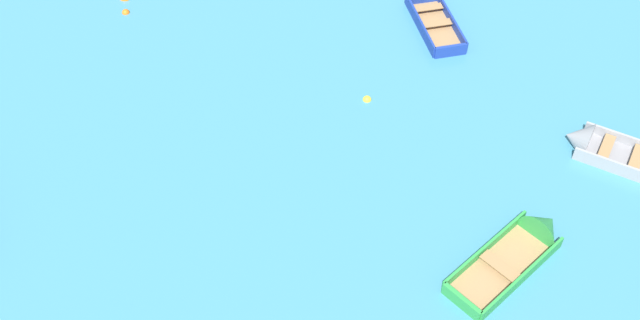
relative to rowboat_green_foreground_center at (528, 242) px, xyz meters
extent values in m
cube|color=#99754C|center=(-0.82, -0.69, -0.14)|extent=(3.35, 3.09, 0.10)
cube|color=#288C3D|center=(-1.23, -0.21, 0.02)|extent=(2.75, 2.34, 0.41)
cube|color=#288C3D|center=(-0.42, -1.18, 0.02)|extent=(2.75, 2.34, 0.41)
cube|color=#288C3D|center=(-2.18, -1.83, 0.02)|extent=(0.90, 1.03, 0.41)
cone|color=#288C3D|center=(0.58, 0.49, 0.04)|extent=(1.40, 1.45, 1.21)
cube|color=#937047|center=(-0.97, -0.81, 0.10)|extent=(1.01, 1.10, 0.03)
cube|color=#99754C|center=(-1.06, 10.01, -0.13)|extent=(1.68, 3.39, 0.11)
cube|color=navy|center=(-1.65, 9.91, 0.04)|extent=(0.67, 3.35, 0.45)
cube|color=navy|center=(-0.47, 10.12, 0.04)|extent=(0.67, 3.35, 0.45)
cube|color=navy|center=(-0.76, 8.35, 0.04)|extent=(1.18, 0.33, 0.45)
cube|color=#937047|center=(-1.03, 9.84, 0.13)|extent=(1.12, 0.54, 0.03)
cube|color=#937047|center=(-1.20, 10.81, 0.13)|extent=(1.12, 0.54, 0.03)
cube|color=gray|center=(3.89, 2.98, -0.13)|extent=(3.21, 2.60, 0.12)
cube|color=gray|center=(3.56, 2.44, 0.04)|extent=(2.74, 1.72, 0.46)
cube|color=gray|center=(4.22, 3.53, 0.04)|extent=(2.74, 1.72, 0.46)
cone|color=gray|center=(2.48, 3.84, 0.07)|extent=(1.26, 1.42, 1.22)
cube|color=#937047|center=(4.03, 2.90, 0.14)|extent=(0.88, 1.15, 0.03)
cube|color=#937047|center=(3.24, 3.38, 0.14)|extent=(0.88, 1.15, 0.03)
sphere|color=orange|center=(-12.60, 11.44, -0.19)|extent=(0.29, 0.29, 0.29)
sphere|color=yellow|center=(-3.91, 6.20, -0.19)|extent=(0.29, 0.29, 0.29)
camera|label=1|loc=(-6.35, -12.00, 16.79)|focal=41.81mm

